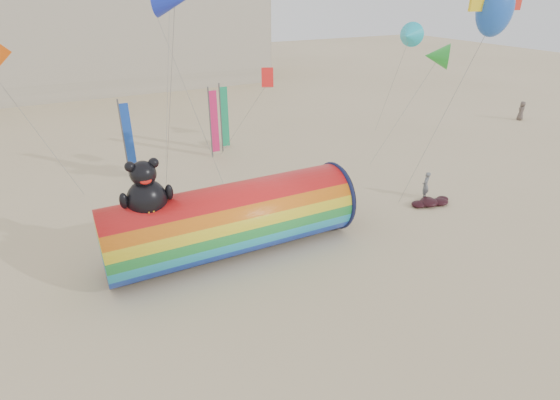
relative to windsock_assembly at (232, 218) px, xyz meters
name	(u,v)px	position (x,y,z in m)	size (l,w,h in m)	color
ground	(285,261)	(1.78, -1.97, -1.78)	(160.00, 160.00, 0.00)	#CCB58C
windsock_assembly	(232,218)	(0.00, 0.00, 0.00)	(11.66, 3.55, 5.37)	red
kite_handler	(426,185)	(12.34, 0.22, -0.95)	(0.61, 0.40, 1.67)	slate
fabric_bundle	(431,202)	(12.06, -0.62, -1.61)	(2.62, 1.35, 0.41)	#370A11
festival_banners	(191,125)	(1.84, 12.62, 0.85)	(7.95, 1.96, 5.20)	#59595E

